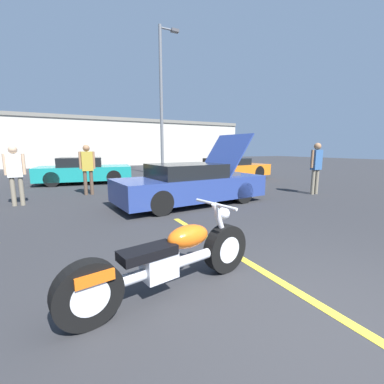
# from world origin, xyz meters

# --- Properties ---
(ground_plane) EXTENTS (80.00, 80.00, 0.00)m
(ground_plane) POSITION_xyz_m (0.00, 0.00, 0.00)
(ground_plane) COLOR #2D2D30
(parking_stripe_middle) EXTENTS (0.12, 5.06, 0.01)m
(parking_stripe_middle) POSITION_xyz_m (0.20, 1.55, 0.00)
(parking_stripe_middle) COLOR yellow
(parking_stripe_middle) RESTS_ON ground
(far_building) EXTENTS (32.00, 4.20, 4.40)m
(far_building) POSITION_xyz_m (0.00, 25.27, 2.34)
(far_building) COLOR beige
(far_building) RESTS_ON ground
(light_pole) EXTENTS (1.21, 0.28, 8.39)m
(light_pole) POSITION_xyz_m (3.51, 13.50, 4.58)
(light_pole) COLOR slate
(light_pole) RESTS_ON ground
(motorcycle) EXTENTS (2.35, 0.78, 0.95)m
(motorcycle) POSITION_xyz_m (-1.09, 1.30, 0.39)
(motorcycle) COLOR black
(motorcycle) RESTS_ON ground
(show_car_hood_open) EXTENTS (4.46, 2.10, 2.04)m
(show_car_hood_open) POSITION_xyz_m (1.28, 5.40, 0.58)
(show_car_hood_open) COLOR navy
(show_car_hood_open) RESTS_ON ground
(parked_car_right_row) EXTENTS (4.55, 2.17, 1.11)m
(parked_car_right_row) POSITION_xyz_m (5.74, 9.86, 0.55)
(parked_car_right_row) COLOR orange
(parked_car_right_row) RESTS_ON ground
(parked_car_mid_row) EXTENTS (4.27, 2.48, 1.19)m
(parked_car_mid_row) POSITION_xyz_m (-1.11, 11.70, 0.57)
(parked_car_mid_row) COLOR teal
(parked_car_mid_row) RESTS_ON ground
(spectator_near_motorcycle) EXTENTS (0.52, 0.22, 1.67)m
(spectator_near_motorcycle) POSITION_xyz_m (-3.21, 7.39, 0.99)
(spectator_near_motorcycle) COLOR gray
(spectator_near_motorcycle) RESTS_ON ground
(spectator_by_show_car) EXTENTS (0.52, 0.23, 1.72)m
(spectator_by_show_car) POSITION_xyz_m (-1.25, 8.36, 1.03)
(spectator_by_show_car) COLOR brown
(spectator_by_show_car) RESTS_ON ground
(spectator_midground) EXTENTS (0.52, 0.24, 1.79)m
(spectator_midground) POSITION_xyz_m (5.86, 4.82, 1.07)
(spectator_midground) COLOR gray
(spectator_midground) RESTS_ON ground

